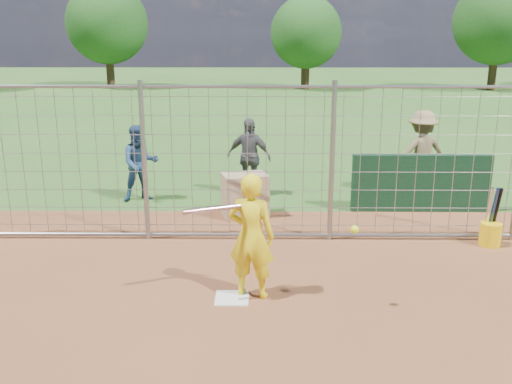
{
  "coord_description": "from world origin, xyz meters",
  "views": [
    {
      "loc": [
        0.37,
        -6.88,
        3.3
      ],
      "look_at": [
        0.3,
        0.8,
        1.15
      ],
      "focal_mm": 40.0,
      "sensor_mm": 36.0,
      "label": 1
    }
  ],
  "objects_px": {
    "bystander_c": "(421,153)",
    "bucket_with_bats": "(491,231)",
    "batter": "(251,236)",
    "equipment_bin": "(245,195)",
    "bystander_a": "(140,163)",
    "bystander_b": "(249,157)"
  },
  "relations": [
    {
      "from": "bystander_c",
      "to": "bucket_with_bats",
      "type": "distance_m",
      "value": 3.05
    },
    {
      "from": "batter",
      "to": "bucket_with_bats",
      "type": "height_order",
      "value": "batter"
    },
    {
      "from": "bystander_c",
      "to": "equipment_bin",
      "type": "xyz_separation_m",
      "value": [
        -3.61,
        -1.47,
        -0.49
      ]
    },
    {
      "from": "bystander_a",
      "to": "bystander_b",
      "type": "bearing_deg",
      "value": -7.19
    },
    {
      "from": "batter",
      "to": "bystander_b",
      "type": "height_order",
      "value": "batter"
    },
    {
      "from": "bystander_a",
      "to": "equipment_bin",
      "type": "height_order",
      "value": "bystander_a"
    },
    {
      "from": "batter",
      "to": "bucket_with_bats",
      "type": "bearing_deg",
      "value": -139.22
    },
    {
      "from": "bystander_c",
      "to": "bucket_with_bats",
      "type": "xyz_separation_m",
      "value": [
        0.36,
        -2.96,
        -0.64
      ]
    },
    {
      "from": "bucket_with_bats",
      "to": "bystander_a",
      "type": "bearing_deg",
      "value": 157.68
    },
    {
      "from": "bystander_c",
      "to": "equipment_bin",
      "type": "distance_m",
      "value": 3.93
    },
    {
      "from": "batter",
      "to": "bystander_c",
      "type": "xyz_separation_m",
      "value": [
        3.44,
        4.82,
        0.07
      ]
    },
    {
      "from": "bystander_a",
      "to": "equipment_bin",
      "type": "xyz_separation_m",
      "value": [
        2.13,
        -1.02,
        -0.37
      ]
    },
    {
      "from": "bystander_a",
      "to": "batter",
      "type": "bearing_deg",
      "value": -80.59
    },
    {
      "from": "bystander_c",
      "to": "batter",
      "type": "bearing_deg",
      "value": 44.61
    },
    {
      "from": "bystander_a",
      "to": "bystander_c",
      "type": "relative_size",
      "value": 0.87
    },
    {
      "from": "bystander_b",
      "to": "equipment_bin",
      "type": "height_order",
      "value": "bystander_b"
    },
    {
      "from": "bystander_a",
      "to": "bystander_c",
      "type": "height_order",
      "value": "bystander_c"
    },
    {
      "from": "bystander_c",
      "to": "equipment_bin",
      "type": "bearing_deg",
      "value": 12.26
    },
    {
      "from": "bystander_a",
      "to": "bucket_with_bats",
      "type": "distance_m",
      "value": 6.63
    },
    {
      "from": "equipment_bin",
      "to": "bystander_b",
      "type": "bearing_deg",
      "value": 72.1
    },
    {
      "from": "bystander_a",
      "to": "bucket_with_bats",
      "type": "xyz_separation_m",
      "value": [
        6.11,
        -2.51,
        -0.53
      ]
    },
    {
      "from": "bystander_b",
      "to": "bystander_c",
      "type": "distance_m",
      "value": 3.57
    }
  ]
}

